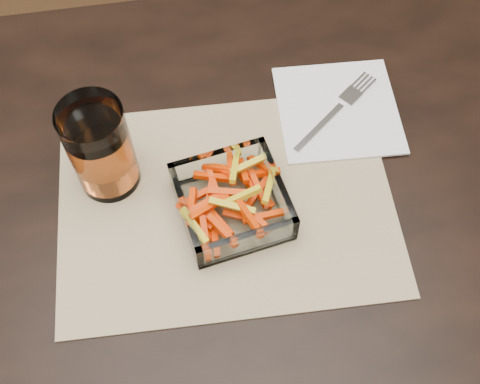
% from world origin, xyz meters
% --- Properties ---
extents(dining_table, '(1.60, 0.90, 0.75)m').
position_xyz_m(dining_table, '(0.00, 0.00, 0.66)').
color(dining_table, black).
rests_on(dining_table, ground).
extents(placemat, '(0.46, 0.35, 0.00)m').
position_xyz_m(placemat, '(-0.02, 0.05, 0.75)').
color(placemat, tan).
rests_on(placemat, dining_table).
extents(glass_bowl, '(0.15, 0.15, 0.05)m').
position_xyz_m(glass_bowl, '(-0.01, 0.03, 0.77)').
color(glass_bowl, white).
rests_on(glass_bowl, placemat).
extents(tumbler, '(0.08, 0.08, 0.15)m').
position_xyz_m(tumbler, '(-0.17, 0.11, 0.82)').
color(tumbler, white).
rests_on(tumbler, placemat).
extents(napkin, '(0.18, 0.18, 0.00)m').
position_xyz_m(napkin, '(0.17, 0.17, 0.76)').
color(napkin, white).
rests_on(napkin, placemat).
extents(fork, '(0.15, 0.13, 0.00)m').
position_xyz_m(fork, '(0.16, 0.17, 0.76)').
color(fork, silver).
rests_on(fork, napkin).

